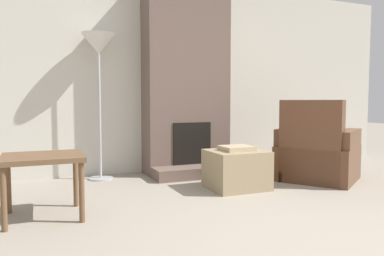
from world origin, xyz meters
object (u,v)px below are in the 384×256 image
object	(u,v)px
side_table	(43,164)
floor_lamp_left	(99,51)
armchair	(316,156)
ottoman	(236,169)

from	to	relation	value
side_table	floor_lamp_left	xyz separation A→B (m)	(0.67, 1.37, 1.11)
armchair	side_table	size ratio (longest dim) A/B	1.86
armchair	floor_lamp_left	xyz separation A→B (m)	(-2.38, 1.08, 1.26)
armchair	floor_lamp_left	bearing A→B (deg)	31.07
floor_lamp_left	ottoman	bearing A→B (deg)	-39.75
side_table	floor_lamp_left	world-z (taller)	floor_lamp_left
ottoman	floor_lamp_left	distance (m)	2.15
ottoman	armchair	xyz separation A→B (m)	(1.09, -0.00, 0.08)
floor_lamp_left	side_table	bearing A→B (deg)	-116.08
ottoman	floor_lamp_left	size ratio (longest dim) A/B	0.34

